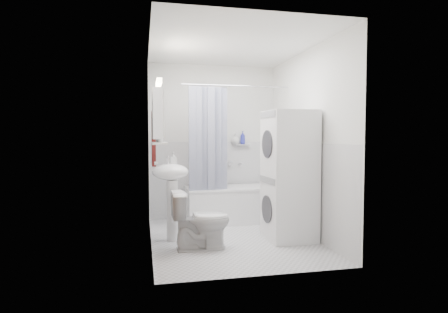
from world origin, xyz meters
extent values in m
plane|color=silver|center=(0.00, 0.00, 0.00)|extent=(2.60, 2.60, 0.00)
plane|color=white|center=(0.00, 1.30, 1.20)|extent=(2.00, 0.00, 2.00)
plane|color=white|center=(0.00, -1.30, 1.20)|extent=(2.00, 0.00, 2.00)
plane|color=white|center=(-1.00, 0.00, 1.20)|extent=(0.00, 2.60, 2.60)
plane|color=white|center=(1.00, 0.00, 1.20)|extent=(0.00, 2.60, 2.60)
plane|color=white|center=(0.00, 0.00, 2.40)|extent=(2.60, 2.60, 0.00)
plane|color=white|center=(0.00, 1.29, 0.60)|extent=(1.98, 0.00, 1.98)
plane|color=white|center=(-0.99, 0.00, 0.60)|extent=(0.00, 2.58, 2.58)
plane|color=white|center=(0.99, 0.00, 0.60)|extent=(0.00, 2.58, 2.58)
plane|color=brown|center=(-0.98, -0.88, 1.00)|extent=(0.00, 2.00, 2.00)
cylinder|color=silver|center=(-0.95, -0.55, 1.00)|extent=(0.04, 0.04, 0.04)
cube|color=white|center=(0.22, 0.92, 0.25)|extent=(1.36, 0.63, 0.50)
cube|color=white|center=(0.22, 0.92, 0.51)|extent=(1.38, 0.65, 0.03)
cube|color=silver|center=(0.22, 0.92, 0.40)|extent=(1.18, 0.45, 0.20)
cylinder|color=silver|center=(0.42, 1.25, 0.85)|extent=(0.04, 0.12, 0.04)
cylinder|color=silver|center=(0.22, 0.65, 2.00)|extent=(1.56, 0.02, 0.02)
cube|color=#141C49|center=(-0.41, 0.65, 1.25)|extent=(0.10, 0.02, 1.45)
cube|color=#141C49|center=(-0.32, 0.65, 1.25)|extent=(0.10, 0.02, 1.45)
cube|color=#141C49|center=(-0.23, 0.65, 1.25)|extent=(0.10, 0.02, 1.45)
cube|color=#141C49|center=(-0.14, 0.65, 1.25)|extent=(0.10, 0.02, 1.45)
cube|color=#141C49|center=(-0.05, 0.65, 1.25)|extent=(0.10, 0.02, 1.45)
cube|color=#141C49|center=(0.04, 0.65, 1.25)|extent=(0.10, 0.02, 1.45)
ellipsoid|color=white|center=(-0.76, 0.05, 0.85)|extent=(0.44, 0.37, 0.20)
cylinder|color=white|center=(-0.74, 0.05, 0.38)|extent=(0.14, 0.14, 0.75)
cylinder|color=silver|center=(-0.78, 0.19, 0.97)|extent=(0.03, 0.03, 0.14)
cylinder|color=silver|center=(-0.78, 0.15, 1.03)|extent=(0.02, 0.10, 0.02)
cube|color=white|center=(-0.91, 0.10, 1.55)|extent=(0.12, 0.50, 0.60)
cube|color=white|center=(-0.84, 0.10, 1.55)|extent=(0.01, 0.47, 0.57)
cube|color=#FFEABF|center=(-0.89, 0.10, 1.93)|extent=(0.06, 0.45, 0.06)
cube|color=silver|center=(-0.89, 0.10, 1.20)|extent=(0.18, 0.54, 0.02)
cube|color=silver|center=(0.47, 1.24, 1.15)|extent=(0.22, 0.06, 0.02)
cube|color=#4C130C|center=(-0.94, 0.75, 1.25)|extent=(0.05, 0.32, 0.76)
cube|color=#4C130C|center=(-0.91, 0.75, 1.60)|extent=(0.03, 0.28, 0.08)
cylinder|color=silver|center=(-0.95, 0.75, 1.64)|extent=(0.02, 0.04, 0.02)
cube|color=white|center=(0.68, -0.20, 0.40)|extent=(0.58, 0.58, 0.80)
cylinder|color=#2D2D33|center=(0.39, -0.20, 0.39)|extent=(0.03, 0.34, 0.34)
cube|color=gray|center=(0.39, -0.20, 0.75)|extent=(0.02, 0.50, 0.08)
cube|color=white|center=(0.68, -0.20, 1.20)|extent=(0.58, 0.58, 0.80)
cylinder|color=#2D2D33|center=(0.39, -0.20, 1.19)|extent=(0.03, 0.34, 0.34)
cube|color=gray|center=(0.39, -0.20, 1.55)|extent=(0.02, 0.50, 0.08)
imported|color=white|center=(-0.45, -0.35, 0.33)|extent=(0.67, 0.38, 0.65)
imported|color=gray|center=(-0.71, 0.25, 0.95)|extent=(0.08, 0.17, 0.08)
imported|color=gray|center=(-0.89, -0.05, 1.25)|extent=(0.07, 0.18, 0.07)
imported|color=gray|center=(-0.89, 0.22, 1.26)|extent=(0.10, 0.09, 0.10)
imported|color=gray|center=(0.35, 1.24, 1.23)|extent=(0.13, 0.17, 0.13)
imported|color=#2A2FAA|center=(0.47, 1.24, 1.20)|extent=(0.08, 0.21, 0.08)
camera|label=1|loc=(-1.08, -4.52, 1.28)|focal=30.00mm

